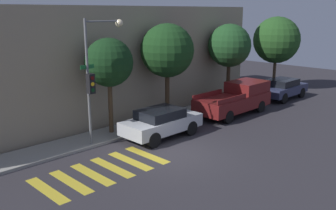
{
  "coord_description": "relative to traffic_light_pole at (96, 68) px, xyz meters",
  "views": [
    {
      "loc": [
        -11.14,
        -10.92,
        6.23
      ],
      "look_at": [
        1.76,
        2.1,
        1.6
      ],
      "focal_mm": 40.0,
      "sensor_mm": 36.0,
      "label": 1
    }
  ],
  "objects": [
    {
      "name": "sedan_middle",
      "position": [
        15.02,
        -1.27,
        -2.92
      ],
      "size": [
        4.22,
        1.87,
        1.46
      ],
      "color": "#2D3351",
      "rests_on": "ground"
    },
    {
      "name": "pickup_truck",
      "position": [
        9.28,
        -1.27,
        -2.74
      ],
      "size": [
        5.42,
        2.07,
        1.9
      ],
      "color": "maroon",
      "rests_on": "ground"
    },
    {
      "name": "tree_near_corner",
      "position": [
        1.31,
        0.85,
        0.02
      ],
      "size": [
        2.43,
        2.43,
        4.97
      ],
      "color": "#4C3823",
      "rests_on": "ground"
    },
    {
      "name": "building_row",
      "position": [
        1.57,
        5.15,
        -0.46
      ],
      "size": [
        26.0,
        6.0,
        6.5
      ],
      "primitive_type": "cube",
      "color": "gray",
      "rests_on": "ground"
    },
    {
      "name": "crosswalk",
      "position": [
        -1.67,
        -2.57,
        -3.71
      ],
      "size": [
        5.21,
        2.6,
        0.0
      ],
      "color": "gold",
      "rests_on": "ground"
    },
    {
      "name": "tree_midblock",
      "position": [
        5.37,
        0.85,
        0.32
      ],
      "size": [
        3.05,
        3.05,
        5.57
      ],
      "color": "#42301E",
      "rests_on": "ground"
    },
    {
      "name": "traffic_light_pole",
      "position": [
        0.0,
        0.0,
        0.0
      ],
      "size": [
        2.4,
        0.56,
        5.91
      ],
      "color": "slate",
      "rests_on": "ground"
    },
    {
      "name": "sedan_near_corner",
      "position": [
        2.85,
        -1.27,
        -2.91
      ],
      "size": [
        4.21,
        1.88,
        1.48
      ],
      "color": "#B7BABF",
      "rests_on": "ground"
    },
    {
      "name": "tree_behind_truck",
      "position": [
        17.46,
        0.85,
        0.28
      ],
      "size": [
        3.64,
        3.64,
        5.81
      ],
      "color": "brown",
      "rests_on": "ground"
    },
    {
      "name": "ground_plane",
      "position": [
        1.57,
        -3.37,
        -3.71
      ],
      "size": [
        60.0,
        60.0,
        0.0
      ],
      "primitive_type": "plane",
      "color": "#2D2B30"
    },
    {
      "name": "tree_far_end",
      "position": [
        11.26,
        0.85,
        0.23
      ],
      "size": [
        2.9,
        2.9,
        5.41
      ],
      "color": "#42301E",
      "rests_on": "ground"
    },
    {
      "name": "sidewalk",
      "position": [
        1.57,
        0.79,
        -3.64
      ],
      "size": [
        26.0,
        1.92,
        0.14
      ],
      "primitive_type": "cube",
      "color": "gray",
      "rests_on": "ground"
    }
  ]
}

